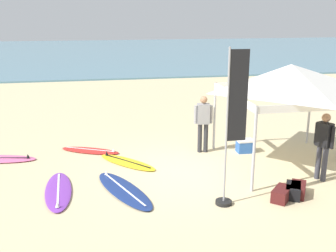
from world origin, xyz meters
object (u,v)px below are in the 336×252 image
object	(u,v)px
person_black	(324,142)
gear_bag_near_tent	(282,194)
surfboard_navy	(124,190)
gear_bag_by_pole	(293,191)
surfboard_purple	(58,191)
cooler_box	(245,146)
surfboard_yellow	(127,162)
banner_flag	(232,135)
canopy_tent	(290,78)
gear_bag_on_sand	(298,190)
surfboard_red	(91,150)
person_grey	(203,120)

from	to	relation	value
person_black	gear_bag_near_tent	size ratio (longest dim) A/B	2.85
surfboard_navy	gear_bag_by_pole	world-z (taller)	gear_bag_by_pole
surfboard_purple	cooler_box	bearing A→B (deg)	19.50
surfboard_yellow	banner_flag	world-z (taller)	banner_flag
cooler_box	gear_bag_near_tent	bearing A→B (deg)	-96.34
canopy_tent	gear_bag_on_sand	size ratio (longest dim) A/B	5.37
surfboard_yellow	gear_bag_on_sand	xyz separation A→B (m)	(3.67, -2.75, 0.10)
gear_bag_by_pole	gear_bag_on_sand	distance (m)	0.13
person_black	gear_bag_by_pole	xyz separation A→B (m)	(-1.12, -0.77, -0.85)
surfboard_navy	banner_flag	size ratio (longest dim) A/B	0.74
surfboard_red	gear_bag_on_sand	size ratio (longest dim) A/B	3.13
surfboard_purple	gear_bag_by_pole	xyz separation A→B (m)	(5.28, -1.20, 0.10)
surfboard_purple	person_grey	distance (m)	4.68
surfboard_yellow	surfboard_navy	size ratio (longest dim) A/B	0.73
gear_bag_by_pole	banner_flag	bearing A→B (deg)	-177.20
banner_flag	cooler_box	world-z (taller)	banner_flag
surfboard_yellow	banner_flag	distance (m)	3.80
surfboard_yellow	person_grey	xyz separation A→B (m)	(2.32, 0.55, 0.95)
banner_flag	cooler_box	size ratio (longest dim) A/B	6.80
canopy_tent	surfboard_purple	size ratio (longest dim) A/B	1.42
person_grey	surfboard_navy	bearing A→B (deg)	-137.30
surfboard_navy	canopy_tent	bearing A→B (deg)	12.66
cooler_box	surfboard_purple	bearing A→B (deg)	-160.50
surfboard_navy	gear_bag_near_tent	bearing A→B (deg)	-17.65
canopy_tent	gear_bag_on_sand	distance (m)	3.05
gear_bag_on_sand	gear_bag_by_pole	bearing A→B (deg)	-168.59
person_black	cooler_box	distance (m)	2.68
gear_bag_near_tent	person_black	bearing A→B (deg)	31.26
surfboard_navy	surfboard_red	distance (m)	3.08
surfboard_yellow	banner_flag	xyz separation A→B (m)	(1.98, -2.86, 1.54)
surfboard_navy	gear_bag_near_tent	distance (m)	3.61
surfboard_purple	banner_flag	size ratio (longest dim) A/B	0.67
surfboard_yellow	surfboard_purple	bearing A→B (deg)	-137.78
surfboard_navy	surfboard_purple	size ratio (longest dim) A/B	1.12
gear_bag_near_tent	surfboard_red	bearing A→B (deg)	135.82
person_grey	surfboard_yellow	bearing A→B (deg)	-166.61
surfboard_red	banner_flag	distance (m)	5.25
canopy_tent	person_grey	distance (m)	2.76
surfboard_yellow	gear_bag_near_tent	world-z (taller)	gear_bag_near_tent
person_grey	gear_bag_on_sand	bearing A→B (deg)	-67.75
canopy_tent	person_black	size ratio (longest dim) A/B	1.88
person_grey	cooler_box	size ratio (longest dim) A/B	3.42
gear_bag_by_pole	canopy_tent	bearing A→B (deg)	69.70
gear_bag_by_pole	person_grey	bearing A→B (deg)	110.11
surfboard_red	gear_bag_on_sand	distance (m)	6.11
person_black	canopy_tent	bearing A→B (deg)	107.46
person_grey	banner_flag	bearing A→B (deg)	-95.65
person_black	gear_bag_on_sand	size ratio (longest dim) A/B	2.85
surfboard_red	person_black	distance (m)	6.57
person_grey	cooler_box	world-z (taller)	person_grey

